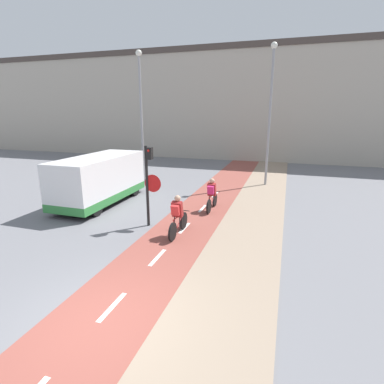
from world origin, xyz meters
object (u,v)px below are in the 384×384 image
(street_lamp_sidewalk, at_px, (270,103))
(cyclist_far, at_px, (212,195))
(cyclist_near, at_px, (178,217))
(street_lamp_far, at_px, (141,106))
(van, at_px, (100,180))
(traffic_light_pole, at_px, (149,177))

(street_lamp_sidewalk, height_order, cyclist_far, street_lamp_sidewalk)
(cyclist_near, bearing_deg, street_lamp_far, 124.39)
(van, bearing_deg, street_lamp_sidewalk, 40.08)
(traffic_light_pole, bearing_deg, cyclist_far, 54.64)
(cyclist_near, height_order, van, van)
(street_lamp_sidewalk, bearing_deg, cyclist_near, -105.28)
(street_lamp_far, height_order, van, street_lamp_far)
(cyclist_near, bearing_deg, street_lamp_sidewalk, 74.72)
(street_lamp_sidewalk, xyz_separation_m, van, (-7.32, -6.16, -3.64))
(street_lamp_far, distance_m, van, 5.83)
(street_lamp_far, bearing_deg, street_lamp_sidewalk, 11.58)
(traffic_light_pole, distance_m, cyclist_near, 1.90)
(traffic_light_pole, xyz_separation_m, street_lamp_far, (-3.61, 6.67, 2.71))
(street_lamp_far, relative_size, cyclist_far, 4.37)
(street_lamp_far, xyz_separation_m, cyclist_near, (4.96, -7.24, -3.92))
(traffic_light_pole, relative_size, cyclist_far, 1.76)
(cyclist_far, bearing_deg, street_lamp_sidewalk, 71.09)
(cyclist_near, distance_m, van, 5.58)
(street_lamp_sidewalk, relative_size, cyclist_far, 4.51)
(street_lamp_sidewalk, bearing_deg, traffic_light_pole, -114.56)
(traffic_light_pole, xyz_separation_m, cyclist_far, (1.81, 2.55, -1.22))
(cyclist_near, height_order, cyclist_far, cyclist_near)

